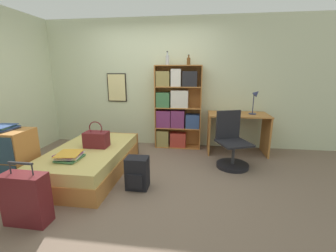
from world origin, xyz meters
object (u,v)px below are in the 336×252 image
desk (237,126)px  desk_lamp (256,97)px  magazine_pile_on_dresser (3,128)px  bottle_brown (189,61)px  dresser (8,158)px  desk_chair (232,150)px  book_stack_on_bed (69,156)px  bookcase (175,108)px  suitcase (26,199)px  bottle_green (167,60)px  backpack (137,173)px  bed (91,160)px  handbag (96,139)px

desk → desk_lamp: 0.63m
magazine_pile_on_dresser → bottle_brown: (2.39, 1.90, 0.93)m
bottle_brown → dresser: bearing=-141.0°
magazine_pile_on_dresser → desk_chair: desk_chair is taller
book_stack_on_bed → dresser: size_ratio=0.49×
book_stack_on_bed → bookcase: bearing=56.6°
suitcase → bottle_green: bearing=67.4°
desk_lamp → backpack: bearing=-138.6°
bed → dresser: bearing=-150.3°
desk → desk_lamp: bearing=-0.6°
bed → suitcase: bearing=-93.6°
handbag → bottle_brown: bearing=44.9°
backpack → desk: bearing=46.3°
handbag → dresser: (-1.02, -0.58, -0.14)m
desk_chair → desk: bearing=75.0°
bottle_brown → backpack: bearing=-107.9°
dresser → backpack: bearing=4.2°
bed → handbag: 0.35m
book_stack_on_bed → handbag: bearing=75.0°
bottle_green → desk_lamp: (1.67, -0.17, -0.69)m
handbag → desk: (2.31, 1.17, -0.00)m
bed → bookcase: bookcase is taller
book_stack_on_bed → dresser: bearing=-177.1°
desk → magazine_pile_on_dresser: bearing=-152.6°
suitcase → desk_chair: 2.92m
magazine_pile_on_dresser → bookcase: bearing=41.7°
desk → desk_lamp: (0.29, -0.00, 0.56)m
backpack → bed: bearing=155.3°
dresser → bottle_brown: (2.36, 1.92, 1.35)m
desk_lamp → bed: bearing=-155.6°
handbag → desk: 2.59m
bed → backpack: backpack is taller
suitcase → backpack: 1.28m
magazine_pile_on_dresser → desk_chair: 3.38m
desk → bottle_green: bearing=173.1°
book_stack_on_bed → desk_chair: size_ratio=0.42×
dresser → bottle_green: bottle_green is taller
desk_lamp → bottle_brown: bearing=172.5°
handbag → bottle_brown: bottle_brown is taller
suitcase → desk_chair: bearing=37.9°
handbag → desk_chair: (2.13, 0.49, -0.25)m
desk_lamp → bookcase: bearing=173.5°
desk → desk_chair: size_ratio=1.21×
suitcase → backpack: (0.94, 0.86, -0.06)m
bed → dresser: dresser is taller
bottle_brown → desk_chair: bearing=-47.2°
bottle_green → desk: bottle_green is taller
bottle_brown → desk_lamp: 1.43m
bottle_brown → desk: size_ratio=0.17×
bed → book_stack_on_bed: book_stack_on_bed is taller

